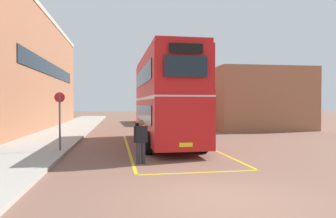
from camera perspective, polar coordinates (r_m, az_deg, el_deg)
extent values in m
plane|color=brown|center=(21.58, -2.84, -4.82)|extent=(135.60, 135.60, 0.00)
cube|color=#A39E93|center=(24.24, -18.96, -4.07)|extent=(4.00, 57.60, 0.14)
cube|color=#9E6647|center=(30.17, -26.66, 5.59)|extent=(6.68, 25.07, 9.32)
cube|color=#19232D|center=(29.36, -20.36, 6.68)|extent=(0.06, 19.06, 1.10)
cube|color=#BCB29E|center=(30.94, -26.73, 14.56)|extent=(6.80, 25.19, 0.36)
cube|color=#9E6647|center=(33.42, 11.78, 1.66)|extent=(8.02, 17.65, 5.17)
cube|color=#19232D|center=(32.23, 5.04, 2.16)|extent=(0.06, 13.42, 1.10)
cylinder|color=black|center=(19.55, -5.54, -3.96)|extent=(0.30, 1.01, 1.00)
cylinder|color=black|center=(19.88, 1.55, -3.88)|extent=(0.30, 1.01, 1.00)
cylinder|color=black|center=(13.54, -3.63, -6.18)|extent=(0.30, 1.01, 1.00)
cylinder|color=black|center=(14.01, 6.46, -5.94)|extent=(0.30, 1.01, 1.00)
cube|color=red|center=(16.62, -0.54, -1.73)|extent=(2.56, 9.83, 2.10)
cube|color=red|center=(16.66, -0.54, 5.51)|extent=(2.56, 9.63, 2.10)
cube|color=red|center=(16.79, -0.54, 9.42)|extent=(2.46, 9.53, 0.20)
cube|color=white|center=(16.61, -0.54, 1.89)|extent=(2.59, 9.73, 0.14)
cube|color=#19232D|center=(16.46, -4.70, -0.71)|extent=(0.18, 8.02, 0.84)
cube|color=#19232D|center=(16.51, -4.71, 5.89)|extent=(0.18, 8.02, 0.84)
cube|color=#19232D|center=(16.85, 3.52, -0.67)|extent=(0.18, 8.02, 0.84)
cube|color=#19232D|center=(16.90, 3.52, 5.78)|extent=(0.18, 8.02, 0.84)
cube|color=#19232D|center=(11.87, 3.31, 7.82)|extent=(1.66, 0.07, 0.80)
cube|color=black|center=(11.97, 3.31, 11.05)|extent=(1.31, 0.06, 0.36)
cube|color=#19232D|center=(21.47, -2.65, -0.04)|extent=(1.90, 0.08, 1.00)
cube|color=yellow|center=(11.88, 3.29, -6.55)|extent=(0.52, 0.04, 0.16)
cylinder|color=black|center=(37.52, -4.10, -1.64)|extent=(0.32, 0.93, 0.92)
cylinder|color=black|center=(37.94, -0.42, -1.61)|extent=(0.32, 0.93, 0.92)
cylinder|color=black|center=(31.93, -2.67, -2.10)|extent=(0.32, 0.93, 0.92)
cylinder|color=black|center=(32.43, 1.62, -2.06)|extent=(0.32, 0.93, 0.92)
cube|color=#1E512D|center=(34.89, -1.45, 0.03)|extent=(2.94, 9.56, 2.60)
cube|color=silver|center=(34.89, -1.45, 2.27)|extent=(2.78, 9.17, 0.12)
cube|color=#19232D|center=(34.68, -3.41, 0.60)|extent=(0.49, 7.53, 0.96)
cube|color=#19232D|center=(35.13, 0.48, 0.61)|extent=(0.49, 7.53, 0.96)
cube|color=#19232D|center=(39.55, -2.73, 0.58)|extent=(1.90, 0.15, 1.10)
cylinder|color=#2D2D38|center=(11.53, -4.56, -7.99)|extent=(0.14, 0.14, 0.78)
cylinder|color=#2D2D38|center=(11.44, -5.47, -8.07)|extent=(0.14, 0.14, 0.78)
cube|color=black|center=(11.40, -5.02, -4.65)|extent=(0.50, 0.38, 0.58)
cylinder|color=black|center=(11.50, -4.02, -4.45)|extent=(0.09, 0.09, 0.55)
cylinder|color=black|center=(11.29, -6.05, -4.56)|extent=(0.09, 0.09, 0.55)
sphere|color=brown|center=(11.35, -4.98, -2.51)|extent=(0.21, 0.21, 0.21)
cylinder|color=#4C4C51|center=(14.45, -19.18, -2.22)|extent=(0.08, 0.08, 2.50)
cylinder|color=red|center=(14.43, -19.21, 2.03)|extent=(0.44, 0.10, 0.44)
cube|color=gold|center=(15.58, -7.32, -7.08)|extent=(0.34, 11.79, 0.01)
cube|color=gold|center=(16.24, 6.95, -6.75)|extent=(0.34, 11.79, 0.01)
cube|color=gold|center=(10.12, 5.75, -11.49)|extent=(4.10, 0.20, 0.01)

